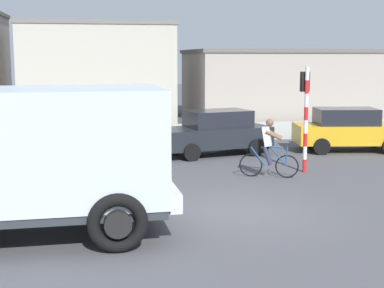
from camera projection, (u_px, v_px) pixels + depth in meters
The scene contains 10 objects.
ground_plane at pixel (235, 212), 12.76m from camera, with size 120.00×120.00×0.00m, color #4C4C51.
sidewalk_far at pixel (163, 132), 25.58m from camera, with size 80.00×5.00×0.16m, color #ADADA8.
truck_foreground at pixel (29, 153), 10.79m from camera, with size 5.49×2.96×2.90m.
cyclist at pixel (269, 148), 16.33m from camera, with size 1.63×0.73×1.72m.
traffic_light_pole at pixel (305, 105), 16.94m from camera, with size 0.24×0.43×3.20m.
car_red_near at pixel (215, 132), 20.15m from camera, with size 4.28×2.58×1.60m.
car_white_mid at pixel (348, 129), 20.97m from camera, with size 4.21×2.32×1.60m.
pedestrian_near_kerb at pixel (91, 130), 20.49m from camera, with size 0.34×0.22×1.62m.
building_mid_block at pixel (98, 72), 30.91m from camera, with size 8.26×5.44×5.32m.
building_corner_right at pixel (281, 83), 33.20m from camera, with size 10.92×7.74×3.90m.
Camera 1 is at (-3.13, -12.01, 3.49)m, focal length 52.55 mm.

